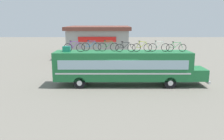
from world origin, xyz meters
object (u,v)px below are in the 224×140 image
at_px(luggage_bag_1, 67,49).
at_px(rooftop_bicycle_1, 75,47).
at_px(rooftop_bicycle_6, 160,47).
at_px(rooftop_bicycle_7, 177,47).
at_px(bus, 126,66).
at_px(rooftop_bicycle_4, 126,47).
at_px(rooftop_bicycle_5, 143,47).
at_px(rooftop_bicycle_2, 92,46).
at_px(rooftop_bicycle_3, 109,47).

height_order(luggage_bag_1, rooftop_bicycle_1, rooftop_bicycle_1).
relative_size(rooftop_bicycle_6, rooftop_bicycle_7, 1.04).
bearing_deg(bus, rooftop_bicycle_4, -99.78).
bearing_deg(rooftop_bicycle_1, rooftop_bicycle_7, 1.30).
bearing_deg(rooftop_bicycle_5, luggage_bag_1, 179.67).
bearing_deg(rooftop_bicycle_6, rooftop_bicycle_2, 176.56).
distance_m(rooftop_bicycle_1, rooftop_bicycle_2, 1.50).
distance_m(rooftop_bicycle_3, rooftop_bicycle_6, 4.31).
xyz_separation_m(luggage_bag_1, rooftop_bicycle_7, (9.29, 0.04, 0.13)).
xyz_separation_m(rooftop_bicycle_3, rooftop_bicycle_4, (1.45, -0.37, -0.03)).
bearing_deg(rooftop_bicycle_1, rooftop_bicycle_5, 1.17).
height_order(rooftop_bicycle_6, rooftop_bicycle_7, rooftop_bicycle_6).
distance_m(bus, rooftop_bicycle_7, 4.57).
bearing_deg(rooftop_bicycle_3, bus, -3.81).
bearing_deg(rooftop_bicycle_3, rooftop_bicycle_4, -14.25).
relative_size(bus, rooftop_bicycle_4, 7.78).
relative_size(rooftop_bicycle_1, rooftop_bicycle_5, 1.07).
distance_m(rooftop_bicycle_5, rooftop_bicycle_7, 2.90).
distance_m(rooftop_bicycle_2, rooftop_bicycle_4, 2.97).
height_order(rooftop_bicycle_4, rooftop_bicycle_7, rooftop_bicycle_4).
bearing_deg(rooftop_bicycle_1, bus, 3.87).
xyz_separation_m(rooftop_bicycle_5, rooftop_bicycle_6, (1.44, 0.11, -0.00)).
height_order(rooftop_bicycle_3, rooftop_bicycle_4, rooftop_bicycle_3).
xyz_separation_m(bus, rooftop_bicycle_7, (4.27, -0.10, 1.62)).
bearing_deg(rooftop_bicycle_2, rooftop_bicycle_3, -7.10).
bearing_deg(rooftop_bicycle_6, rooftop_bicycle_4, -175.93).
bearing_deg(bus, luggage_bag_1, -178.39).
relative_size(bus, rooftop_bicycle_5, 7.87).
bearing_deg(rooftop_bicycle_3, rooftop_bicycle_2, 172.90).
xyz_separation_m(luggage_bag_1, rooftop_bicycle_1, (0.67, -0.15, 0.16)).
distance_m(rooftop_bicycle_1, rooftop_bicycle_6, 7.16).
bearing_deg(rooftop_bicycle_4, bus, 80.22).
relative_size(rooftop_bicycle_2, rooftop_bicycle_5, 1.03).
height_order(luggage_bag_1, rooftop_bicycle_5, rooftop_bicycle_5).
xyz_separation_m(luggage_bag_1, rooftop_bicycle_6, (7.83, 0.08, 0.16)).
relative_size(luggage_bag_1, rooftop_bicycle_6, 0.35).
distance_m(luggage_bag_1, rooftop_bicycle_1, 0.71).
bearing_deg(rooftop_bicycle_7, rooftop_bicycle_6, 178.70).
xyz_separation_m(rooftop_bicycle_2, rooftop_bicycle_4, (2.91, -0.55, -0.02)).
distance_m(rooftop_bicycle_4, rooftop_bicycle_7, 4.32).
bearing_deg(luggage_bag_1, rooftop_bicycle_7, 0.26).
bearing_deg(rooftop_bicycle_3, rooftop_bicycle_7, -1.96).
bearing_deg(rooftop_bicycle_5, rooftop_bicycle_4, -176.33).
relative_size(bus, rooftop_bicycle_2, 7.68).
height_order(rooftop_bicycle_2, rooftop_bicycle_7, rooftop_bicycle_2).
bearing_deg(bus, rooftop_bicycle_5, -7.36).
xyz_separation_m(bus, rooftop_bicycle_6, (2.81, -0.07, 1.64)).
height_order(rooftop_bicycle_1, rooftop_bicycle_6, rooftop_bicycle_1).
bearing_deg(rooftop_bicycle_1, rooftop_bicycle_2, 22.56).
xyz_separation_m(rooftop_bicycle_6, rooftop_bicycle_7, (1.46, -0.03, -0.03)).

